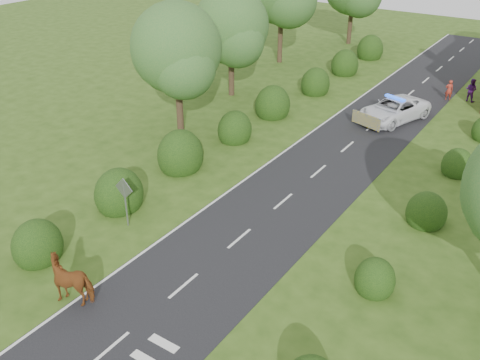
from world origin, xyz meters
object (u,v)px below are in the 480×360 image
Objects in this scene: police_van at (393,110)px; cow at (74,281)px; pedestrian_red at (449,90)px; road_sign at (125,195)px; pedestrian_purple at (471,90)px.

cow is at bearing -80.27° from police_van.
police_van is at bearing 48.10° from pedestrian_red.
police_van is at bearing 73.77° from road_sign.
police_van reaches higher than cow.
pedestrian_purple is (1.43, 0.64, 0.10)m from pedestrian_red.
pedestrian_purple reaches higher than cow.
police_van is 7.84m from pedestrian_purple.
pedestrian_red is 1.57m from pedestrian_purple.
road_sign is 20.63m from police_van.
road_sign reaches higher than cow.
pedestrian_red is at bearing 146.65° from cow.
cow reaches higher than pedestrian_red.
road_sign is at bearing 179.36° from cow.
pedestrian_purple is at bearing 144.38° from cow.
police_van is (5.76, 19.79, -0.87)m from road_sign.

